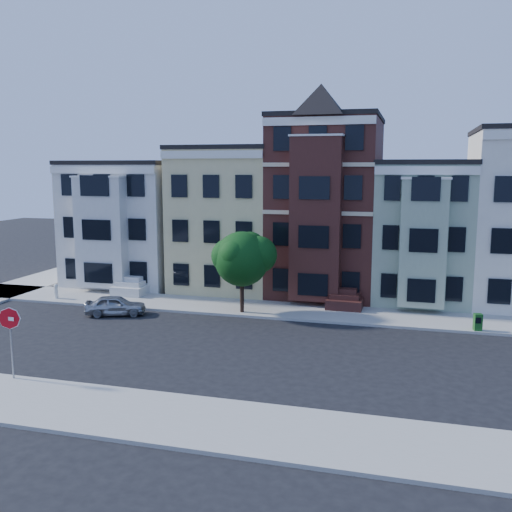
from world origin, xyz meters
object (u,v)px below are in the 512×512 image
(parked_car, at_px, (116,305))
(stop_sign, at_px, (11,338))
(street_tree, at_px, (242,263))
(fire_hydrant, at_px, (56,293))
(newspaper_box, at_px, (478,322))

(parked_car, height_order, stop_sign, stop_sign)
(street_tree, distance_m, parked_car, 8.05)
(parked_car, relative_size, fire_hydrant, 4.69)
(parked_car, bearing_deg, newspaper_box, -104.75)
(parked_car, height_order, newspaper_box, parked_car)
(street_tree, distance_m, stop_sign, 14.41)
(street_tree, height_order, newspaper_box, street_tree)
(street_tree, bearing_deg, fire_hydrant, 179.14)
(street_tree, height_order, parked_car, street_tree)
(parked_car, xyz_separation_m, stop_sign, (1.25, -10.79, 1.25))
(newspaper_box, bearing_deg, stop_sign, -159.22)
(street_tree, bearing_deg, stop_sign, -114.91)
(stop_sign, bearing_deg, street_tree, 74.21)
(fire_hydrant, bearing_deg, newspaper_box, -1.33)
(fire_hydrant, relative_size, stop_sign, 0.22)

